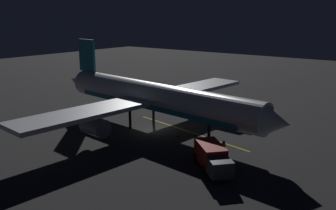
{
  "coord_description": "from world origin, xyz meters",
  "views": [
    {
      "loc": [
        35.05,
        28.9,
        14.42
      ],
      "look_at": [
        0.0,
        2.0,
        3.5
      ],
      "focal_mm": 39.3,
      "sensor_mm": 36.0,
      "label": 1
    }
  ],
  "objects_px": {
    "traffic_cone_near_right": "(269,127)",
    "traffic_cone_under_wing": "(199,147)",
    "traffic_cone_near_left": "(178,134)",
    "baggage_truck": "(212,158)",
    "catering_truck": "(227,112)",
    "ground_crew_worker": "(224,148)",
    "airliner": "(152,98)"
  },
  "relations": [
    {
      "from": "ground_crew_worker",
      "to": "traffic_cone_near_left",
      "type": "bearing_deg",
      "value": -107.57
    },
    {
      "from": "ground_crew_worker",
      "to": "airliner",
      "type": "bearing_deg",
      "value": -104.03
    },
    {
      "from": "traffic_cone_near_right",
      "to": "traffic_cone_under_wing",
      "type": "xyz_separation_m",
      "value": [
        11.63,
        -3.29,
        0.0
      ]
    },
    {
      "from": "baggage_truck",
      "to": "traffic_cone_under_wing",
      "type": "bearing_deg",
      "value": -134.74
    },
    {
      "from": "traffic_cone_near_left",
      "to": "traffic_cone_near_right",
      "type": "bearing_deg",
      "value": 140.88
    },
    {
      "from": "traffic_cone_under_wing",
      "to": "traffic_cone_near_left",
      "type": "bearing_deg",
      "value": -115.61
    },
    {
      "from": "ground_crew_worker",
      "to": "traffic_cone_near_left",
      "type": "relative_size",
      "value": 3.16
    },
    {
      "from": "catering_truck",
      "to": "ground_crew_worker",
      "type": "xyz_separation_m",
      "value": [
        11.81,
        5.99,
        -0.43
      ]
    },
    {
      "from": "catering_truck",
      "to": "traffic_cone_near_left",
      "type": "relative_size",
      "value": 10.56
    },
    {
      "from": "ground_crew_worker",
      "to": "traffic_cone_under_wing",
      "type": "height_order",
      "value": "ground_crew_worker"
    },
    {
      "from": "airliner",
      "to": "traffic_cone_near_right",
      "type": "height_order",
      "value": "airliner"
    },
    {
      "from": "traffic_cone_near_left",
      "to": "baggage_truck",
      "type": "bearing_deg",
      "value": 54.13
    },
    {
      "from": "baggage_truck",
      "to": "traffic_cone_under_wing",
      "type": "xyz_separation_m",
      "value": [
        -4.01,
        -4.04,
        -0.99
      ]
    },
    {
      "from": "catering_truck",
      "to": "ground_crew_worker",
      "type": "bearing_deg",
      "value": 26.9
    },
    {
      "from": "baggage_truck",
      "to": "catering_truck",
      "type": "bearing_deg",
      "value": -156.27
    },
    {
      "from": "airliner",
      "to": "traffic_cone_under_wing",
      "type": "height_order",
      "value": "airliner"
    },
    {
      "from": "baggage_truck",
      "to": "traffic_cone_near_right",
      "type": "distance_m",
      "value": 15.69
    },
    {
      "from": "airliner",
      "to": "traffic_cone_under_wing",
      "type": "relative_size",
      "value": 67.8
    },
    {
      "from": "airliner",
      "to": "traffic_cone_near_left",
      "type": "bearing_deg",
      "value": 82.2
    },
    {
      "from": "traffic_cone_near_right",
      "to": "ground_crew_worker",
      "type": "bearing_deg",
      "value": -0.35
    },
    {
      "from": "catering_truck",
      "to": "ground_crew_worker",
      "type": "distance_m",
      "value": 13.25
    },
    {
      "from": "traffic_cone_near_left",
      "to": "catering_truck",
      "type": "bearing_deg",
      "value": 169.96
    },
    {
      "from": "catering_truck",
      "to": "traffic_cone_near_right",
      "type": "distance_m",
      "value": 6.16
    },
    {
      "from": "catering_truck",
      "to": "airliner",
      "type": "bearing_deg",
      "value": -35.27
    },
    {
      "from": "baggage_truck",
      "to": "catering_truck",
      "type": "xyz_separation_m",
      "value": [
        -15.52,
        -6.82,
        0.07
      ]
    },
    {
      "from": "baggage_truck",
      "to": "traffic_cone_under_wing",
      "type": "distance_m",
      "value": 5.78
    },
    {
      "from": "airliner",
      "to": "baggage_truck",
      "type": "height_order",
      "value": "airliner"
    },
    {
      "from": "ground_crew_worker",
      "to": "traffic_cone_near_right",
      "type": "xyz_separation_m",
      "value": [
        -11.93,
        0.07,
        -0.64
      ]
    },
    {
      "from": "airliner",
      "to": "traffic_cone_near_right",
      "type": "xyz_separation_m",
      "value": [
        -8.88,
        12.27,
        -3.83
      ]
    },
    {
      "from": "traffic_cone_near_right",
      "to": "baggage_truck",
      "type": "bearing_deg",
      "value": 2.76
    },
    {
      "from": "airliner",
      "to": "catering_truck",
      "type": "bearing_deg",
      "value": 144.73
    },
    {
      "from": "traffic_cone_near_left",
      "to": "traffic_cone_near_right",
      "type": "xyz_separation_m",
      "value": [
        -9.5,
        7.73,
        0.0
      ]
    }
  ]
}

